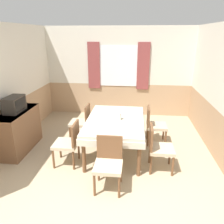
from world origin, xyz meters
TOP-DOWN VIEW (x-y plane):
  - wall_back at (-0.00, 4.46)m, footprint 4.68×0.10m
  - wall_left at (-2.17, 2.22)m, footprint 0.05×4.84m
  - wall_right at (2.17, 2.22)m, footprint 0.05×4.84m
  - dining_table at (0.14, 2.07)m, footprint 1.16×1.74m
  - chair_right_far at (0.96, 2.60)m, footprint 0.44×0.44m
  - chair_left_far at (-0.69, 2.60)m, footprint 0.44×0.44m
  - chair_right_near at (0.96, 1.54)m, footprint 0.44×0.44m
  - chair_left_near at (-0.69, 1.54)m, footprint 0.44×0.44m
  - chair_head_near at (0.14, 0.96)m, footprint 0.44×0.44m
  - sideboard at (-1.90, 1.97)m, footprint 0.46×1.20m
  - tv at (-1.91, 1.96)m, footprint 0.29×0.48m
  - vase at (0.21, 2.05)m, footprint 0.10×0.10m

SIDE VIEW (x-z plane):
  - sideboard at x=-1.90m, z-range 0.01..0.88m
  - chair_right_far at x=0.96m, z-range 0.04..0.89m
  - chair_left_far at x=-0.69m, z-range 0.04..0.89m
  - chair_right_near at x=0.96m, z-range 0.04..0.89m
  - chair_left_near at x=-0.69m, z-range 0.04..0.89m
  - chair_head_near at x=0.14m, z-range 0.04..0.89m
  - dining_table at x=0.14m, z-range 0.27..1.03m
  - vase at x=0.21m, z-range 0.75..0.90m
  - tv at x=-1.91m, z-range 0.87..1.19m
  - wall_left at x=-2.17m, z-range 0.00..2.60m
  - wall_right at x=2.17m, z-range 0.00..2.60m
  - wall_back at x=0.00m, z-range 0.01..2.61m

